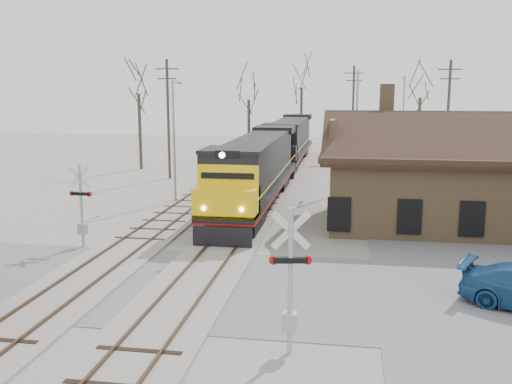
% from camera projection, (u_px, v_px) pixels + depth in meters
% --- Properties ---
extents(ground, '(140.00, 140.00, 0.00)m').
position_uv_depth(ground, '(194.00, 285.00, 22.47)').
color(ground, '#9A958B').
rests_on(ground, ground).
extents(road, '(60.00, 9.00, 0.03)m').
position_uv_depth(road, '(194.00, 285.00, 22.47)').
color(road, '#5E5E63').
rests_on(road, ground).
extents(track_main, '(3.40, 90.00, 0.24)m').
position_uv_depth(track_main, '(255.00, 207.00, 37.02)').
color(track_main, '#9A958B').
rests_on(track_main, ground).
extents(track_siding, '(3.40, 90.00, 0.24)m').
position_uv_depth(track_siding, '(188.00, 204.00, 37.73)').
color(track_siding, '#9A958B').
rests_on(track_siding, ground).
extents(depot, '(15.20, 9.31, 7.90)m').
position_uv_depth(depot, '(458.00, 184.00, 31.80)').
color(depot, '#92704B').
rests_on(depot, ground).
extents(locomotive_lead, '(3.12, 20.90, 4.64)m').
position_uv_depth(locomotive_lead, '(255.00, 170.00, 36.62)').
color(locomotive_lead, black).
rests_on(locomotive_lead, ground).
extents(locomotive_trailing, '(3.12, 20.90, 4.39)m').
position_uv_depth(locomotive_trailing, '(289.00, 141.00, 57.19)').
color(locomotive_trailing, black).
rests_on(locomotive_trailing, ground).
extents(crossbuck_near, '(1.24, 0.33, 4.36)m').
position_uv_depth(crossbuck_near, '(290.00, 287.00, 16.36)').
color(crossbuck_near, '#A5A8AD').
rests_on(crossbuck_near, ground).
extents(crossbuck_far, '(1.17, 0.31, 4.09)m').
position_uv_depth(crossbuck_far, '(82.00, 209.00, 27.49)').
color(crossbuck_far, '#A5A8AD').
rests_on(crossbuck_far, ground).
extents(streetlight_a, '(0.25, 2.04, 8.18)m').
position_uv_depth(streetlight_a, '(174.00, 134.00, 38.33)').
color(streetlight_a, '#A5A8AD').
rests_on(streetlight_a, ground).
extents(streetlight_b, '(0.25, 2.04, 9.01)m').
position_uv_depth(streetlight_b, '(356.00, 123.00, 43.26)').
color(streetlight_b, '#A5A8AD').
rests_on(streetlight_b, ground).
extents(streetlight_c, '(0.25, 2.04, 8.83)m').
position_uv_depth(streetlight_c, '(403.00, 116.00, 56.50)').
color(streetlight_c, '#A5A8AD').
rests_on(streetlight_c, ground).
extents(utility_pole_a, '(2.00, 0.24, 10.03)m').
position_uv_depth(utility_pole_a, '(168.00, 117.00, 48.05)').
color(utility_pole_a, '#382D23').
rests_on(utility_pole_a, ground).
extents(utility_pole_b, '(2.00, 0.24, 10.05)m').
position_uv_depth(utility_pole_b, '(353.00, 110.00, 62.32)').
color(utility_pole_b, '#382D23').
rests_on(utility_pole_b, ground).
extents(utility_pole_c, '(2.00, 0.24, 10.03)m').
position_uv_depth(utility_pole_c, '(448.00, 116.00, 49.31)').
color(utility_pole_c, '#382D23').
rests_on(utility_pole_c, ground).
extents(tree_a, '(4.77, 4.77, 11.68)m').
position_uv_depth(tree_a, '(138.00, 81.00, 53.18)').
color(tree_a, '#382D23').
rests_on(tree_a, ground).
extents(tree_b, '(4.29, 4.29, 10.50)m').
position_uv_depth(tree_b, '(249.00, 90.00, 61.25)').
color(tree_b, '#382D23').
rests_on(tree_b, ground).
extents(tree_c, '(5.16, 5.16, 12.64)m').
position_uv_depth(tree_c, '(302.00, 77.00, 69.25)').
color(tree_c, '#382D23').
rests_on(tree_c, ground).
extents(tree_d, '(4.46, 4.46, 10.93)m').
position_uv_depth(tree_d, '(421.00, 87.00, 59.05)').
color(tree_d, '#382D23').
rests_on(tree_d, ground).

